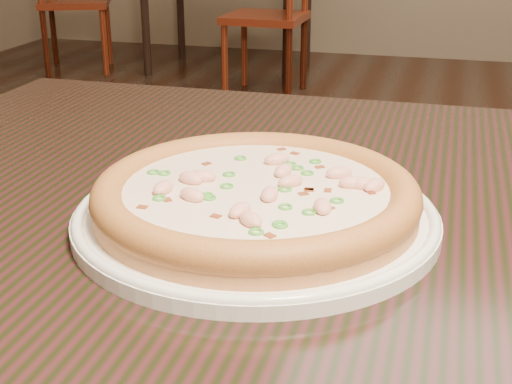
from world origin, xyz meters
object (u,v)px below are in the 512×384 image
(hero_table, at_px, (394,313))
(chair_b, at_px, (275,16))
(pizza, at_px, (256,195))
(chair_a, at_px, (66,1))
(plate, at_px, (256,215))

(hero_table, relative_size, chair_b, 1.26)
(hero_table, xyz_separation_m, pizza, (-0.12, -0.05, 0.13))
(chair_b, bearing_deg, chair_a, 168.77)
(pizza, xyz_separation_m, chair_a, (-2.25, 3.62, -0.34))
(pizza, height_order, chair_b, chair_b)
(plate, distance_m, pizza, 0.02)
(hero_table, distance_m, chair_a, 4.29)
(plate, bearing_deg, hero_table, 22.62)
(pizza, bearing_deg, plate, 167.08)
(hero_table, bearing_deg, plate, -157.38)
(hero_table, bearing_deg, chair_b, 105.85)
(pizza, bearing_deg, hero_table, 22.69)
(chair_a, bearing_deg, chair_b, -11.23)
(pizza, distance_m, chair_a, 4.27)
(plate, distance_m, chair_b, 3.44)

